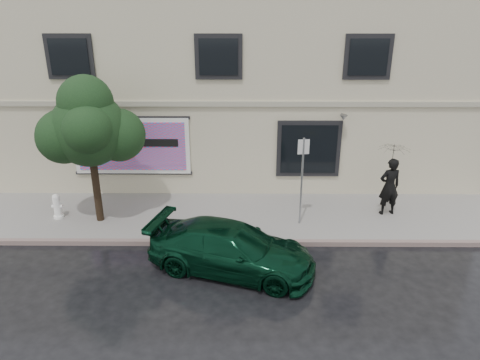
{
  "coord_description": "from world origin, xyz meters",
  "views": [
    {
      "loc": [
        0.83,
        -11.05,
        7.47
      ],
      "look_at": [
        0.74,
        2.2,
        1.88
      ],
      "focal_mm": 35.0,
      "sensor_mm": 36.0,
      "label": 1
    }
  ],
  "objects_px": {
    "car": "(232,249)",
    "street_tree": "(89,130)",
    "pedestrian": "(389,187)",
    "fire_hydrant": "(57,206)"
  },
  "relations": [
    {
      "from": "car",
      "to": "street_tree",
      "type": "bearing_deg",
      "value": 76.12
    },
    {
      "from": "pedestrian",
      "to": "street_tree",
      "type": "height_order",
      "value": "street_tree"
    },
    {
      "from": "car",
      "to": "street_tree",
      "type": "relative_size",
      "value": 1.08
    },
    {
      "from": "fire_hydrant",
      "to": "car",
      "type": "bearing_deg",
      "value": -46.57
    },
    {
      "from": "street_tree",
      "to": "fire_hydrant",
      "type": "xyz_separation_m",
      "value": [
        -1.45,
        0.14,
        -2.71
      ]
    },
    {
      "from": "street_tree",
      "to": "fire_hydrant",
      "type": "relative_size",
      "value": 4.99
    },
    {
      "from": "car",
      "to": "fire_hydrant",
      "type": "xyz_separation_m",
      "value": [
        -5.92,
        2.85,
        -0.11
      ]
    },
    {
      "from": "car",
      "to": "fire_hydrant",
      "type": "distance_m",
      "value": 6.58
    },
    {
      "from": "car",
      "to": "pedestrian",
      "type": "xyz_separation_m",
      "value": [
        5.24,
        3.25,
        0.48
      ]
    },
    {
      "from": "car",
      "to": "street_tree",
      "type": "distance_m",
      "value": 5.84
    }
  ]
}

